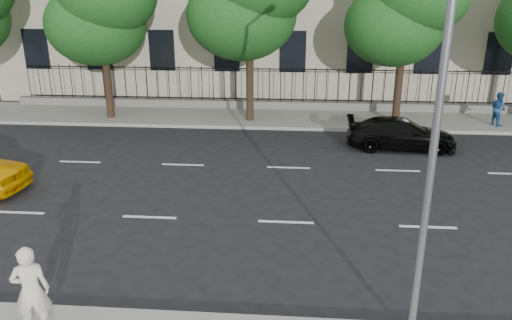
% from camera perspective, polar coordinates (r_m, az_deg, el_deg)
% --- Properties ---
extents(ground, '(120.00, 120.00, 0.00)m').
position_cam_1_polar(ground, '(12.28, 3.16, -12.33)').
color(ground, black).
rests_on(ground, ground).
extents(far_sidewalk, '(60.00, 4.00, 0.15)m').
position_cam_1_polar(far_sidewalk, '(25.25, 4.02, 4.81)').
color(far_sidewalk, gray).
rests_on(far_sidewalk, ground).
extents(lane_markings, '(49.60, 4.62, 0.01)m').
position_cam_1_polar(lane_markings, '(16.50, 3.60, -3.58)').
color(lane_markings, silver).
rests_on(lane_markings, ground).
extents(iron_fence, '(30.00, 0.50, 2.20)m').
position_cam_1_polar(iron_fence, '(26.77, 4.09, 6.92)').
color(iron_fence, slate).
rests_on(iron_fence, far_sidewalk).
extents(street_light, '(0.25, 3.32, 8.05)m').
position_cam_1_polar(street_light, '(9.07, 19.73, 10.00)').
color(street_light, slate).
rests_on(street_light, near_sidewalk).
extents(black_sedan, '(4.50, 2.02, 1.28)m').
position_cam_1_polar(black_sedan, '(21.38, 16.23, 2.91)').
color(black_sedan, black).
rests_on(black_sedan, ground).
extents(woman_near, '(0.78, 0.64, 1.84)m').
position_cam_1_polar(woman_near, '(10.48, -24.33, -13.47)').
color(woman_near, silver).
rests_on(woman_near, near_sidewalk).
extents(pedestrian_far, '(0.86, 0.94, 1.57)m').
position_cam_1_polar(pedestrian_far, '(26.08, 25.94, 5.30)').
color(pedestrian_far, navy).
rests_on(pedestrian_far, far_sidewalk).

